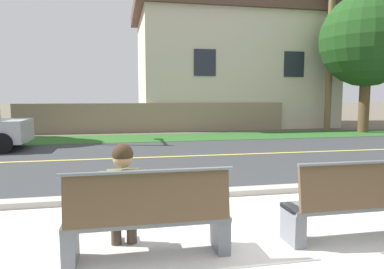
# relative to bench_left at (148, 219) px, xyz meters

# --- Properties ---
(ground_plane) EXTENTS (140.00, 140.00, 0.00)m
(ground_plane) POSITION_rel_bench_left_xyz_m (1.26, 7.86, -0.45)
(ground_plane) COLOR #665B4C
(sidewalk_pavement) EXTENTS (44.00, 3.60, 0.01)m
(sidewalk_pavement) POSITION_rel_bench_left_xyz_m (1.26, 0.26, -0.45)
(sidewalk_pavement) COLOR beige
(sidewalk_pavement) RESTS_ON ground_plane
(curb_edge) EXTENTS (44.00, 0.30, 0.11)m
(curb_edge) POSITION_rel_bench_left_xyz_m (1.26, 2.21, -0.40)
(curb_edge) COLOR #ADA89E
(curb_edge) RESTS_ON ground_plane
(street_asphalt) EXTENTS (52.00, 8.00, 0.01)m
(street_asphalt) POSITION_rel_bench_left_xyz_m (1.26, 6.36, -0.45)
(street_asphalt) COLOR #383A3D
(street_asphalt) RESTS_ON ground_plane
(road_centre_line) EXTENTS (48.00, 0.14, 0.01)m
(road_centre_line) POSITION_rel_bench_left_xyz_m (1.26, 6.36, -0.44)
(road_centre_line) COLOR #E0CC4C
(road_centre_line) RESTS_ON ground_plane
(far_verge_grass) EXTENTS (48.00, 2.80, 0.02)m
(far_verge_grass) POSITION_rel_bench_left_xyz_m (1.26, 11.11, -0.44)
(far_verge_grass) COLOR #2D6026
(far_verge_grass) RESTS_ON ground_plane
(bench_left) EXTENTS (1.76, 0.48, 1.01)m
(bench_left) POSITION_rel_bench_left_xyz_m (0.00, 0.00, 0.00)
(bench_left) COLOR slate
(bench_left) RESTS_ON ground_plane
(bench_right) EXTENTS (1.76, 0.48, 1.01)m
(bench_right) POSITION_rel_bench_left_xyz_m (2.51, 0.00, 0.00)
(bench_right) COLOR slate
(bench_right) RESTS_ON ground_plane
(seated_person_olive) EXTENTS (0.52, 0.68, 1.25)m
(seated_person_olive) POSITION_rel_bench_left_xyz_m (-0.25, 0.17, 0.22)
(seated_person_olive) COLOR #47382D
(seated_person_olive) RESTS_ON ground_plane
(shade_tree_left) EXTENTS (4.37, 4.37, 7.20)m
(shade_tree_left) POSITION_rel_bench_left_xyz_m (11.32, 11.32, 4.23)
(shade_tree_left) COLOR brown
(shade_tree_left) RESTS_ON ground_plane
(palm_tree_tall) EXTENTS (2.09, 1.98, 7.90)m
(palm_tree_tall) POSITION_rel_bench_left_xyz_m (10.18, 12.86, 5.89)
(palm_tree_tall) COLOR brown
(palm_tree_tall) RESTS_ON ground_plane
(garden_wall) EXTENTS (13.00, 0.36, 1.40)m
(garden_wall) POSITION_rel_bench_left_xyz_m (1.49, 13.71, 0.25)
(garden_wall) COLOR gray
(garden_wall) RESTS_ON ground_plane
(house_across_street) EXTENTS (11.42, 6.91, 6.73)m
(house_across_street) POSITION_rel_bench_left_xyz_m (6.29, 16.90, 2.96)
(house_across_street) COLOR beige
(house_across_street) RESTS_ON ground_plane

